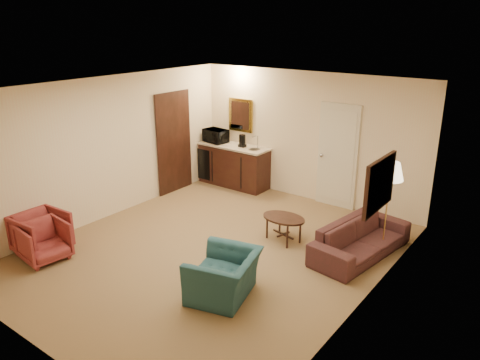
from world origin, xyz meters
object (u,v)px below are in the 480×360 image
Objects in this scene: wetbar_cabinet at (234,165)px; teal_armchair at (224,269)px; rose_chair_far at (41,231)px; coffee_table at (283,229)px; coffee_maker at (242,141)px; sofa at (361,233)px; microwave at (216,134)px; floor_lamp at (387,208)px; rose_chair_near at (44,240)px; waste_bin at (256,186)px.

wetbar_cabinet is 1.74× the size of teal_armchair.
rose_chair_far is 0.99× the size of coffee_table.
teal_armchair is 4.39m from coffee_maker.
coffee_maker is (0.22, 0.02, 0.59)m from wetbar_cabinet.
rose_chair_far is at bearing -137.16° from coffee_table.
wetbar_cabinet is 3.87m from sofa.
rose_chair_far is (-3.10, -0.75, -0.04)m from teal_armchair.
sofa is at bearing 13.60° from coffee_table.
coffee_table is 3.44m from microwave.
teal_armchair is 0.62× the size of floor_lamp.
floor_lamp is (3.85, -1.12, 0.30)m from wetbar_cabinet.
floor_lamp reaches higher than teal_armchair.
teal_armchair is (-1.00, -2.20, 0.04)m from sofa.
floor_lamp is at bearing -5.85° from coffee_maker.
coffee_maker is at bearing 4.01° from wetbar_cabinet.
microwave reaches higher than coffee_table.
coffee_table is (2.36, -1.72, -0.25)m from wetbar_cabinet.
rose_chair_near is at bearing -88.44° from teal_armchair.
coffee_table is (-1.24, -0.30, -0.15)m from sofa.
waste_bin is 1.02m from coffee_maker.
microwave is (-2.86, 1.70, 0.89)m from coffee_table.
wetbar_cabinet is at bearing -9.45° from rose_chair_far.
microwave is at bearing -154.62° from teal_armchair.
teal_armchair is 3.19m from rose_chair_far.
coffee_table is at bearing -36.09° from wetbar_cabinet.
rose_chair_near is 1.26× the size of microwave.
rose_chair_near is (-2.85, -0.87, -0.08)m from teal_armchair.
waste_bin is at bearing -6.15° from wetbar_cabinet.
microwave is (0.00, 4.35, 0.73)m from rose_chair_far.
teal_armchair is at bearing -116.59° from floor_lamp.
sofa is 4.92m from rose_chair_near.
rose_chair_near is at bearing -133.33° from coffee_table.
microwave is at bearing -177.54° from wetbar_cabinet.
coffee_maker is at bearing 9.65° from microwave.
floor_lamp is at bearing -56.14° from rose_chair_far.
teal_armchair is at bearing 164.21° from sofa.
teal_armchair is 3.49× the size of waste_bin.
coffee_maker reaches higher than rose_chair_far.
rose_chair_near is at bearing -101.52° from waste_bin.
microwave is 0.72m from coffee_maker.
coffee_table is 1.40× the size of microwave.
coffee_table is 2.88m from coffee_maker.
microwave is at bearing -2.92° from rose_chair_far.
coffee_maker is (-3.63, 1.13, 0.30)m from floor_lamp.
sofa is at bearing 140.17° from teal_armchair.
teal_armchair is 4.06m from waste_bin.
teal_armchair is 3.54× the size of coffee_maker.
rose_chair_far reaches higher than rose_chair_near.
teal_armchair is at bearing -79.28° from rose_chair_far.
rose_chair_near is (-0.25, -4.49, -0.12)m from wetbar_cabinet.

